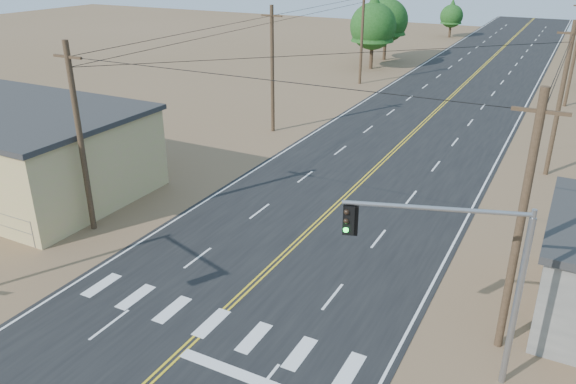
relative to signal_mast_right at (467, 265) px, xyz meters
The scene contains 11 objects.
road 23.00m from the signal_mast_right, 114.30° to the left, with size 15.00×200.00×0.02m, color black.
utility_pole_left_near 19.95m from the signal_mast_right, behind, with size 1.80×0.30×10.00m.
utility_pole_left_mid 30.01m from the signal_mast_right, 131.25° to the left, with size 1.80×0.30×10.00m.
utility_pole_left_far 46.93m from the signal_mast_right, 114.93° to the left, with size 1.80×0.30×10.00m.
utility_pole_right_near 2.89m from the signal_mast_right, 64.51° to the left, with size 1.80×0.30×10.00m.
utility_pole_right_mid 22.59m from the signal_mast_right, 86.91° to the left, with size 1.80×0.30×10.00m.
utility_pole_right_far 42.58m from the signal_mast_right, 88.36° to the left, with size 1.80×0.30×10.00m.
signal_mast_right is the anchor object (origin of this frame).
tree_left_near 55.57m from the signal_mast_right, 112.90° to the left, with size 5.65×5.65×9.41m.
tree_left_mid 61.94m from the signal_mast_right, 110.93° to the left, with size 5.62×5.62×9.37m.
tree_left_far 85.42m from the signal_mast_right, 102.93° to the left, with size 3.77×3.77×6.29m.
Camera 1 is at (11.43, -7.13, 13.97)m, focal length 35.00 mm.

